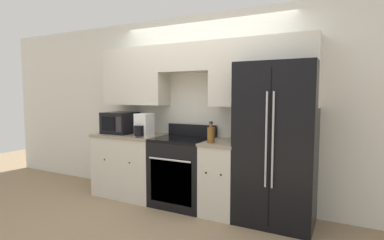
# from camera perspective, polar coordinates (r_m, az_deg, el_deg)

# --- Properties ---
(ground_plane) EXTENTS (12.00, 12.00, 0.00)m
(ground_plane) POSITION_cam_1_polar(r_m,az_deg,el_deg) (3.93, -2.18, -17.50)
(ground_plane) COLOR #937A5B
(wall_back) EXTENTS (8.00, 0.39, 2.60)m
(wall_back) POSITION_cam_1_polar(r_m,az_deg,el_deg) (4.15, 1.88, 4.64)
(wall_back) COLOR silver
(wall_back) RESTS_ON ground_plane
(lower_cabinets_left) EXTENTS (1.03, 0.64, 0.91)m
(lower_cabinets_left) POSITION_cam_1_polar(r_m,az_deg,el_deg) (4.59, -11.56, -8.29)
(lower_cabinets_left) COLOR beige
(lower_cabinets_left) RESTS_ON ground_plane
(lower_cabinets_right) EXTENTS (0.45, 0.64, 0.91)m
(lower_cabinets_right) POSITION_cam_1_polar(r_m,az_deg,el_deg) (3.87, 5.92, -10.72)
(lower_cabinets_right) COLOR beige
(lower_cabinets_right) RESTS_ON ground_plane
(oven_range) EXTENTS (0.76, 0.65, 1.07)m
(oven_range) POSITION_cam_1_polar(r_m,az_deg,el_deg) (4.11, -1.85, -9.70)
(oven_range) COLOR black
(oven_range) RESTS_ON ground_plane
(refrigerator) EXTENTS (0.87, 0.76, 1.86)m
(refrigerator) POSITION_cam_1_polar(r_m,az_deg,el_deg) (3.64, 15.88, -4.30)
(refrigerator) COLOR black
(refrigerator) RESTS_ON ground_plane
(microwave) EXTENTS (0.44, 0.42, 0.32)m
(microwave) POSITION_cam_1_polar(r_m,az_deg,el_deg) (4.65, -13.54, -0.51)
(microwave) COLOR black
(microwave) RESTS_ON lower_cabinets_left
(bottle) EXTENTS (0.09, 0.09, 0.26)m
(bottle) POSITION_cam_1_polar(r_m,az_deg,el_deg) (3.63, 3.62, -2.77)
(bottle) COLOR brown
(bottle) RESTS_ON lower_cabinets_right
(paper_towel_holder) EXTENTS (0.20, 0.30, 0.32)m
(paper_towel_holder) POSITION_cam_1_polar(r_m,az_deg,el_deg) (4.25, -9.23, -1.09)
(paper_towel_holder) COLOR white
(paper_towel_holder) RESTS_ON lower_cabinets_left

